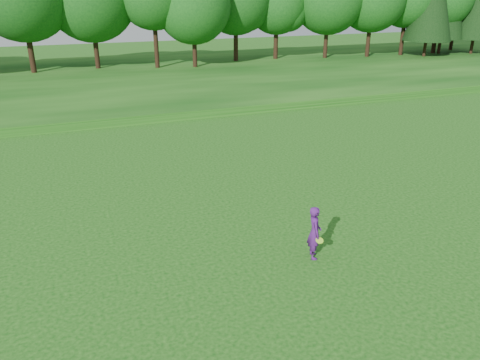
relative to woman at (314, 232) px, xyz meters
name	(u,v)px	position (x,y,z in m)	size (l,w,h in m)	color
ground	(303,281)	(-0.94, -1.10, -0.89)	(140.00, 140.00, 0.00)	#0D430C
berm	(129,79)	(-0.94, 32.90, -0.59)	(130.00, 30.00, 0.60)	#0D430C
walking_path	(161,119)	(-0.94, 18.90, -0.87)	(130.00, 1.60, 0.04)	gray
woman	(314,232)	(0.00, 0.00, 0.00)	(0.60, 0.79, 1.78)	#4B1768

